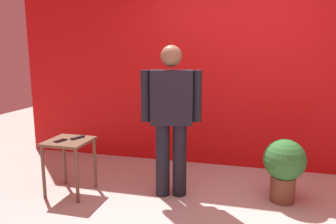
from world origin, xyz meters
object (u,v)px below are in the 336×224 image
at_px(standing_person, 171,114).
at_px(cell_phone, 61,141).
at_px(tv_remote, 78,138).
at_px(potted_plant, 284,165).
at_px(side_table, 69,150).

xyz_separation_m(standing_person, cell_phone, (-1.18, -0.30, -0.30)).
height_order(tv_remote, potted_plant, potted_plant).
bearing_deg(cell_phone, standing_person, 29.27).
relative_size(standing_person, cell_phone, 11.50).
height_order(side_table, cell_phone, cell_phone).
xyz_separation_m(side_table, tv_remote, (0.06, 0.09, 0.13)).
distance_m(standing_person, tv_remote, 1.10).
height_order(side_table, potted_plant, potted_plant).
relative_size(standing_person, potted_plant, 2.41).
relative_size(standing_person, side_table, 2.66).
relative_size(side_table, tv_remote, 3.66).
relative_size(side_table, potted_plant, 0.91).
height_order(side_table, tv_remote, tv_remote).
bearing_deg(side_table, tv_remote, 53.01).
bearing_deg(standing_person, cell_phone, -165.65).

